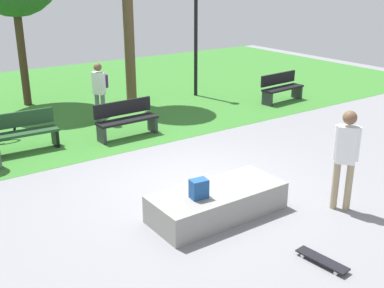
{
  "coord_description": "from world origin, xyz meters",
  "views": [
    {
      "loc": [
        -4.94,
        -6.9,
        3.92
      ],
      "look_at": [
        -0.42,
        -0.42,
        1.08
      ],
      "focal_mm": 44.26,
      "sensor_mm": 36.0,
      "label": 1
    }
  ],
  "objects_px": {
    "park_bench_by_oak": "(22,131)",
    "park_bench_far_left": "(126,118)",
    "backpack_on_ledge": "(199,189)",
    "lamp_post": "(196,23)",
    "skater_performing_trick": "(346,153)",
    "concrete_ledge": "(217,202)",
    "park_bench_far_right": "(281,87)",
    "skateboard_by_ledge": "(322,260)",
    "pedestrian_with_backpack": "(100,87)"
  },
  "relations": [
    {
      "from": "backpack_on_ledge",
      "to": "skateboard_by_ledge",
      "type": "distance_m",
      "value": 2.18
    },
    {
      "from": "pedestrian_with_backpack",
      "to": "skateboard_by_ledge",
      "type": "bearing_deg",
      "value": -92.44
    },
    {
      "from": "lamp_post",
      "to": "pedestrian_with_backpack",
      "type": "distance_m",
      "value": 4.33
    },
    {
      "from": "backpack_on_ledge",
      "to": "skater_performing_trick",
      "type": "xyz_separation_m",
      "value": [
        2.36,
        -0.99,
        0.42
      ]
    },
    {
      "from": "lamp_post",
      "to": "concrete_ledge",
      "type": "bearing_deg",
      "value": -122.83
    },
    {
      "from": "backpack_on_ledge",
      "to": "park_bench_by_oak",
      "type": "bearing_deg",
      "value": 111.51
    },
    {
      "from": "park_bench_far_right",
      "to": "lamp_post",
      "type": "distance_m",
      "value": 3.47
    },
    {
      "from": "backpack_on_ledge",
      "to": "lamp_post",
      "type": "relative_size",
      "value": 0.08
    },
    {
      "from": "skateboard_by_ledge",
      "to": "park_bench_by_oak",
      "type": "relative_size",
      "value": 0.5
    },
    {
      "from": "park_bench_far_right",
      "to": "park_bench_far_left",
      "type": "height_order",
      "value": "same"
    },
    {
      "from": "concrete_ledge",
      "to": "lamp_post",
      "type": "distance_m",
      "value": 8.83
    },
    {
      "from": "skater_performing_trick",
      "to": "park_bench_far_left",
      "type": "height_order",
      "value": "skater_performing_trick"
    },
    {
      "from": "pedestrian_with_backpack",
      "to": "park_bench_far_left",
      "type": "bearing_deg",
      "value": -90.28
    },
    {
      "from": "skater_performing_trick",
      "to": "park_bench_by_oak",
      "type": "height_order",
      "value": "skater_performing_trick"
    },
    {
      "from": "skateboard_by_ledge",
      "to": "pedestrian_with_backpack",
      "type": "height_order",
      "value": "pedestrian_with_backpack"
    },
    {
      "from": "skater_performing_trick",
      "to": "skateboard_by_ledge",
      "type": "distance_m",
      "value": 2.11
    },
    {
      "from": "park_bench_far_left",
      "to": "skater_performing_trick",
      "type": "bearing_deg",
      "value": -77.67
    },
    {
      "from": "skater_performing_trick",
      "to": "park_bench_far_right",
      "type": "relative_size",
      "value": 1.1
    },
    {
      "from": "skater_performing_trick",
      "to": "pedestrian_with_backpack",
      "type": "bearing_deg",
      "value": 99.73
    },
    {
      "from": "backpack_on_ledge",
      "to": "park_bench_far_right",
      "type": "distance_m",
      "value": 8.52
    },
    {
      "from": "skater_performing_trick",
      "to": "lamp_post",
      "type": "distance_m",
      "value": 8.79
    },
    {
      "from": "skateboard_by_ledge",
      "to": "park_bench_far_left",
      "type": "distance_m",
      "value": 6.69
    },
    {
      "from": "skateboard_by_ledge",
      "to": "lamp_post",
      "type": "bearing_deg",
      "value": 64.94
    },
    {
      "from": "concrete_ledge",
      "to": "park_bench_far_right",
      "type": "relative_size",
      "value": 1.45
    },
    {
      "from": "lamp_post",
      "to": "pedestrian_with_backpack",
      "type": "xyz_separation_m",
      "value": [
        -3.96,
        -1.02,
        -1.41
      ]
    },
    {
      "from": "skateboard_by_ledge",
      "to": "backpack_on_ledge",
      "type": "bearing_deg",
      "value": 111.61
    },
    {
      "from": "backpack_on_ledge",
      "to": "park_bench_far_left",
      "type": "xyz_separation_m",
      "value": [
        1.12,
        4.72,
        -0.16
      ]
    },
    {
      "from": "concrete_ledge",
      "to": "skater_performing_trick",
      "type": "xyz_separation_m",
      "value": [
        1.92,
        -1.06,
        0.82
      ]
    },
    {
      "from": "backpack_on_ledge",
      "to": "park_bench_far_right",
      "type": "bearing_deg",
      "value": 42.93
    },
    {
      "from": "skateboard_by_ledge",
      "to": "lamp_post",
      "type": "relative_size",
      "value": 0.21
    },
    {
      "from": "backpack_on_ledge",
      "to": "park_bench_far_left",
      "type": "height_order",
      "value": "park_bench_far_left"
    },
    {
      "from": "skateboard_by_ledge",
      "to": "park_bench_far_left",
      "type": "xyz_separation_m",
      "value": [
        0.34,
        6.67,
        0.42
      ]
    },
    {
      "from": "park_bench_by_oak",
      "to": "park_bench_far_left",
      "type": "height_order",
      "value": "same"
    },
    {
      "from": "park_bench_by_oak",
      "to": "skateboard_by_ledge",
      "type": "bearing_deg",
      "value": -73.42
    },
    {
      "from": "pedestrian_with_backpack",
      "to": "lamp_post",
      "type": "bearing_deg",
      "value": 14.44
    },
    {
      "from": "skater_performing_trick",
      "to": "lamp_post",
      "type": "height_order",
      "value": "lamp_post"
    },
    {
      "from": "concrete_ledge",
      "to": "park_bench_by_oak",
      "type": "relative_size",
      "value": 1.46
    },
    {
      "from": "skater_performing_trick",
      "to": "park_bench_by_oak",
      "type": "relative_size",
      "value": 1.11
    },
    {
      "from": "park_bench_far_right",
      "to": "park_bench_far_left",
      "type": "relative_size",
      "value": 1.01
    },
    {
      "from": "backpack_on_ledge",
      "to": "skater_performing_trick",
      "type": "bearing_deg",
      "value": -15.85
    },
    {
      "from": "skateboard_by_ledge",
      "to": "park_bench_by_oak",
      "type": "xyz_separation_m",
      "value": [
        -2.12,
        7.14,
        0.42
      ]
    },
    {
      "from": "park_bench_far_left",
      "to": "lamp_post",
      "type": "xyz_separation_m",
      "value": [
        3.97,
        2.54,
        1.93
      ]
    },
    {
      "from": "park_bench_by_oak",
      "to": "pedestrian_with_backpack",
      "type": "distance_m",
      "value": 2.74
    },
    {
      "from": "park_bench_by_oak",
      "to": "lamp_post",
      "type": "bearing_deg",
      "value": 17.89
    },
    {
      "from": "skateboard_by_ledge",
      "to": "skater_performing_trick",
      "type": "bearing_deg",
      "value": 31.27
    },
    {
      "from": "skateboard_by_ledge",
      "to": "concrete_ledge",
      "type": "bearing_deg",
      "value": 99.28
    },
    {
      "from": "park_bench_far_right",
      "to": "lamp_post",
      "type": "height_order",
      "value": "lamp_post"
    },
    {
      "from": "skateboard_by_ledge",
      "to": "park_bench_far_right",
      "type": "relative_size",
      "value": 0.5
    },
    {
      "from": "lamp_post",
      "to": "pedestrian_with_backpack",
      "type": "relative_size",
      "value": 2.36
    },
    {
      "from": "concrete_ledge",
      "to": "lamp_post",
      "type": "height_order",
      "value": "lamp_post"
    }
  ]
}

